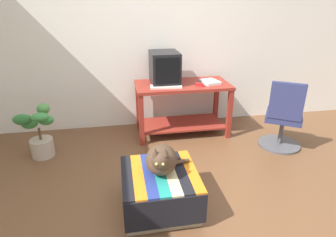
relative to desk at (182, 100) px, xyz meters
name	(u,v)px	position (x,y,z in m)	size (l,w,h in m)	color
ground_plane	(182,211)	(-0.36, -1.60, -0.49)	(14.00, 14.00, 0.00)	brown
back_wall	(151,35)	(-0.36, 0.45, 0.81)	(8.00, 0.10, 2.60)	silver
desk	(182,100)	(0.00, 0.00, 0.00)	(1.25, 0.62, 0.72)	maroon
tv_monitor	(165,68)	(-0.23, 0.06, 0.44)	(0.36, 0.46, 0.42)	black
keyboard	(166,87)	(-0.25, -0.14, 0.24)	(0.40, 0.15, 0.02)	beige
book	(210,82)	(0.36, -0.05, 0.25)	(0.21, 0.25, 0.04)	white
ottoman_with_blanket	(160,190)	(-0.54, -1.50, -0.30)	(0.66, 0.69, 0.36)	tan
cat	(161,160)	(-0.52, -1.49, 0.00)	(0.45, 0.41, 0.31)	#473323
potted_plant	(39,134)	(-1.80, -0.35, -0.19)	(0.43, 0.36, 0.63)	#B7A893
office_chair	(283,120)	(1.13, -0.66, -0.10)	(0.58, 0.58, 0.89)	#4C4C51
stapler	(200,84)	(0.19, -0.15, 0.25)	(0.04, 0.11, 0.04)	#A31E1E
pen	(207,82)	(0.34, -0.01, 0.24)	(0.01, 0.01, 0.14)	black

